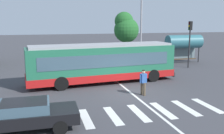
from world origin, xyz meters
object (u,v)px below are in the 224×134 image
Objects in this scene: parked_car_champagne at (66,56)px; background_tree_right at (126,28)px; foreground_sedan at (26,114)px; twin_arm_street_lamp at (141,15)px; parked_car_blue at (90,55)px; city_transit_bus at (103,63)px; parked_car_silver at (113,55)px; pedestrian_crossing_street at (143,81)px; traffic_light_far_corner at (190,37)px; bus_stop_shelter at (184,42)px.

background_tree_right reaches higher than parked_car_champagne.
twin_arm_street_lamp reaches higher than foreground_sedan.
parked_car_blue is at bearing 70.93° from foreground_sedan.
city_transit_bus reaches higher than parked_car_silver.
parked_car_champagne and parked_car_blue have the same top height.
pedestrian_crossing_street is 0.37× the size of parked_car_silver.
traffic_light_far_corner is at bearing -77.07° from background_tree_right.
background_tree_right is at bearing 113.43° from bus_stop_shelter.
parked_car_champagne is 9.88m from twin_arm_street_lamp.
parked_car_silver is at bearing 134.25° from traffic_light_far_corner.
parked_car_blue is (6.27, 18.15, 0.00)m from foreground_sedan.
twin_arm_street_lamp reaches higher than parked_car_blue.
parked_car_silver is at bearing 154.70° from bus_stop_shelter.
parked_car_silver is at bearing 69.99° from city_transit_bus.
twin_arm_street_lamp is (5.33, -3.02, 4.69)m from parked_car_blue.
traffic_light_far_corner is 5.79m from twin_arm_street_lamp.
pedestrian_crossing_street is at bearing -111.34° from twin_arm_street_lamp.
parked_car_silver is at bearing -2.31° from parked_car_blue.
foreground_sedan is at bearing -139.17° from bus_stop_shelter.
parked_car_champagne is at bearing 164.10° from bus_stop_shelter.
foreground_sedan is 22.15m from bus_stop_shelter.
parked_car_blue is (0.91, 10.45, -0.82)m from city_transit_bus.
parked_car_blue is at bearing 160.47° from bus_stop_shelter.
city_transit_bus is 2.48× the size of traffic_light_far_corner.
pedestrian_crossing_street is 14.57m from parked_car_blue.
twin_arm_street_lamp is 8.76m from background_tree_right.
background_tree_right is (5.61, 20.08, 2.94)m from pedestrian_crossing_street.
foreground_sedan and parked_car_champagne have the same top height.
parked_car_silver is 0.95× the size of traffic_light_far_corner.
traffic_light_far_corner is at bearing -43.07° from twin_arm_street_lamp.
parked_car_champagne is 1.09× the size of bus_stop_shelter.
foreground_sedan is at bearing -118.23° from background_tree_right.
city_transit_bus is at bearing -130.05° from twin_arm_street_lamp.
parked_car_blue is 0.74× the size of background_tree_right.
pedestrian_crossing_street is 13.16m from twin_arm_street_lamp.
twin_arm_street_lamp reaches higher than bus_stop_shelter.
foreground_sedan is 27.06m from background_tree_right.
parked_car_champagne is at bearing 103.94° from pedestrian_crossing_street.
parked_car_blue is 9.05m from background_tree_right.
parked_car_blue and parked_car_silver have the same top height.
parked_car_champagne is 1.01× the size of parked_car_blue.
parked_car_champagne is (-1.89, 10.52, -0.82)m from city_transit_bus.
traffic_light_far_corner is at bearing -35.84° from parked_car_blue.
background_tree_right is (9.24, 5.46, 3.14)m from parked_car_champagne.
traffic_light_far_corner is 0.78× the size of background_tree_right.
parked_car_silver is at bearing -122.45° from background_tree_right.
twin_arm_street_lamp is at bearing -29.53° from parked_car_blue.
traffic_light_far_corner reaches higher than bus_stop_shelter.
pedestrian_crossing_street is at bearing -131.55° from bus_stop_shelter.
city_transit_bus is 11.03m from parked_car_silver.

